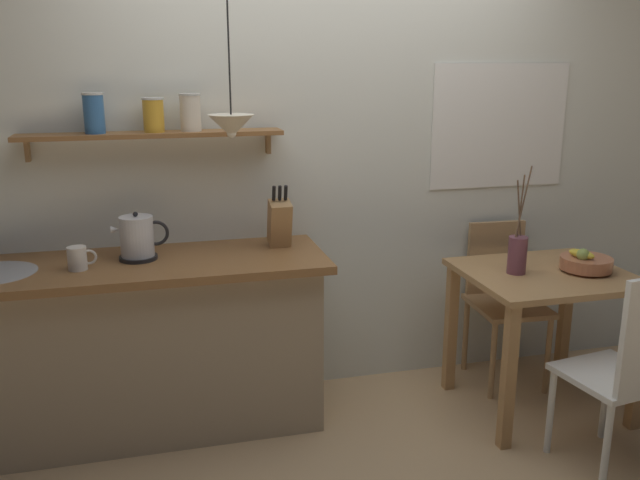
{
  "coord_description": "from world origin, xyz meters",
  "views": [
    {
      "loc": [
        -0.91,
        -2.9,
        1.82
      ],
      "look_at": [
        -0.1,
        0.25,
        0.95
      ],
      "focal_mm": 38.02,
      "sensor_mm": 36.0,
      "label": 1
    }
  ],
  "objects_px": {
    "fruit_bowl": "(586,262)",
    "dining_table": "(544,297)",
    "dining_chair_far": "(503,294)",
    "twig_vase": "(517,253)",
    "electric_kettle": "(138,238)",
    "dining_chair_near": "(628,366)",
    "coffee_mug_by_sink": "(78,258)",
    "knife_block": "(280,222)",
    "pendant_lamp": "(231,126)"
  },
  "relations": [
    {
      "from": "fruit_bowl",
      "to": "dining_table",
      "type": "bearing_deg",
      "value": 167.11
    },
    {
      "from": "dining_table",
      "to": "dining_chair_far",
      "type": "distance_m",
      "value": 0.42
    },
    {
      "from": "fruit_bowl",
      "to": "twig_vase",
      "type": "xyz_separation_m",
      "value": [
        -0.36,
        0.06,
        0.06
      ]
    },
    {
      "from": "electric_kettle",
      "to": "dining_chair_far",
      "type": "bearing_deg",
      "value": 2.23
    },
    {
      "from": "dining_chair_near",
      "to": "coffee_mug_by_sink",
      "type": "relative_size",
      "value": 7.47
    },
    {
      "from": "fruit_bowl",
      "to": "electric_kettle",
      "type": "xyz_separation_m",
      "value": [
        -2.21,
        0.37,
        0.18
      ]
    },
    {
      "from": "fruit_bowl",
      "to": "dining_chair_near",
      "type": "bearing_deg",
      "value": -106.18
    },
    {
      "from": "dining_chair_near",
      "to": "dining_chair_far",
      "type": "xyz_separation_m",
      "value": [
        -0.03,
        1.03,
        -0.02
      ]
    },
    {
      "from": "electric_kettle",
      "to": "knife_block",
      "type": "relative_size",
      "value": 0.83
    },
    {
      "from": "fruit_bowl",
      "to": "pendant_lamp",
      "type": "relative_size",
      "value": 0.4
    },
    {
      "from": "dining_chair_far",
      "to": "coffee_mug_by_sink",
      "type": "relative_size",
      "value": 6.99
    },
    {
      "from": "dining_chair_far",
      "to": "coffee_mug_by_sink",
      "type": "distance_m",
      "value": 2.32
    },
    {
      "from": "dining_chair_far",
      "to": "electric_kettle",
      "type": "xyz_separation_m",
      "value": [
        -2.01,
        -0.08,
        0.48
      ]
    },
    {
      "from": "dining_chair_near",
      "to": "pendant_lamp",
      "type": "distance_m",
      "value": 2.05
    },
    {
      "from": "dining_chair_near",
      "to": "twig_vase",
      "type": "bearing_deg",
      "value": 105.95
    },
    {
      "from": "fruit_bowl",
      "to": "pendant_lamp",
      "type": "height_order",
      "value": "pendant_lamp"
    },
    {
      "from": "twig_vase",
      "to": "coffee_mug_by_sink",
      "type": "bearing_deg",
      "value": 174.64
    },
    {
      "from": "coffee_mug_by_sink",
      "to": "dining_chair_near",
      "type": "bearing_deg",
      "value": -20.28
    },
    {
      "from": "dining_table",
      "to": "electric_kettle",
      "type": "distance_m",
      "value": 2.07
    },
    {
      "from": "fruit_bowl",
      "to": "coffee_mug_by_sink",
      "type": "relative_size",
      "value": 2.0
    },
    {
      "from": "dining_chair_far",
      "to": "fruit_bowl",
      "type": "distance_m",
      "value": 0.57
    },
    {
      "from": "dining_chair_near",
      "to": "electric_kettle",
      "type": "height_order",
      "value": "electric_kettle"
    },
    {
      "from": "dining_table",
      "to": "twig_vase",
      "type": "bearing_deg",
      "value": 173.36
    },
    {
      "from": "dining_chair_near",
      "to": "twig_vase",
      "type": "distance_m",
      "value": 0.76
    },
    {
      "from": "dining_table",
      "to": "dining_chair_near",
      "type": "bearing_deg",
      "value": -87.84
    },
    {
      "from": "dining_chair_near",
      "to": "fruit_bowl",
      "type": "relative_size",
      "value": 3.74
    },
    {
      "from": "electric_kettle",
      "to": "pendant_lamp",
      "type": "height_order",
      "value": "pendant_lamp"
    },
    {
      "from": "dining_table",
      "to": "dining_chair_near",
      "type": "distance_m",
      "value": 0.64
    },
    {
      "from": "dining_chair_far",
      "to": "twig_vase",
      "type": "bearing_deg",
      "value": -112.36
    },
    {
      "from": "fruit_bowl",
      "to": "pendant_lamp",
      "type": "distance_m",
      "value": 1.92
    },
    {
      "from": "twig_vase",
      "to": "electric_kettle",
      "type": "xyz_separation_m",
      "value": [
        -1.85,
        0.3,
        0.12
      ]
    },
    {
      "from": "dining_chair_near",
      "to": "pendant_lamp",
      "type": "relative_size",
      "value": 1.5
    },
    {
      "from": "dining_table",
      "to": "fruit_bowl",
      "type": "xyz_separation_m",
      "value": [
        0.19,
        -0.04,
        0.19
      ]
    },
    {
      "from": "coffee_mug_by_sink",
      "to": "pendant_lamp",
      "type": "relative_size",
      "value": 0.2
    },
    {
      "from": "dining_chair_near",
      "to": "knife_block",
      "type": "bearing_deg",
      "value": 142.96
    },
    {
      "from": "twig_vase",
      "to": "fruit_bowl",
      "type": "bearing_deg",
      "value": -10.07
    },
    {
      "from": "dining_chair_near",
      "to": "knife_block",
      "type": "height_order",
      "value": "knife_block"
    },
    {
      "from": "dining_table",
      "to": "dining_chair_far",
      "type": "height_order",
      "value": "dining_chair_far"
    },
    {
      "from": "dining_table",
      "to": "knife_block",
      "type": "height_order",
      "value": "knife_block"
    },
    {
      "from": "fruit_bowl",
      "to": "electric_kettle",
      "type": "distance_m",
      "value": 2.25
    },
    {
      "from": "coffee_mug_by_sink",
      "to": "pendant_lamp",
      "type": "bearing_deg",
      "value": -3.69
    },
    {
      "from": "dining_table",
      "to": "fruit_bowl",
      "type": "relative_size",
      "value": 3.18
    },
    {
      "from": "knife_block",
      "to": "coffee_mug_by_sink",
      "type": "bearing_deg",
      "value": -170.67
    },
    {
      "from": "electric_kettle",
      "to": "knife_block",
      "type": "xyz_separation_m",
      "value": [
        0.7,
        0.06,
        0.02
      ]
    },
    {
      "from": "coffee_mug_by_sink",
      "to": "knife_block",
      "type": "bearing_deg",
      "value": 9.33
    },
    {
      "from": "dining_table",
      "to": "pendant_lamp",
      "type": "distance_m",
      "value": 1.82
    },
    {
      "from": "dining_chair_far",
      "to": "twig_vase",
      "type": "distance_m",
      "value": 0.55
    },
    {
      "from": "electric_kettle",
      "to": "pendant_lamp",
      "type": "bearing_deg",
      "value": -18.48
    },
    {
      "from": "dining_chair_far",
      "to": "knife_block",
      "type": "bearing_deg",
      "value": -179.01
    },
    {
      "from": "twig_vase",
      "to": "coffee_mug_by_sink",
      "type": "height_order",
      "value": "twig_vase"
    }
  ]
}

